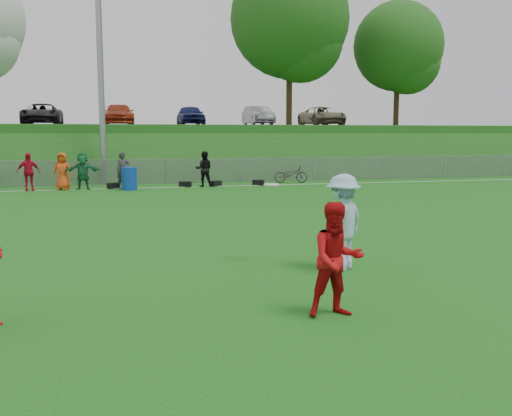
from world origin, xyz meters
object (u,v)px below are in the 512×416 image
object	(u,v)px
player_blue	(343,222)
frisbee	(271,185)
recycling_bin	(129,179)
bicycle	(291,174)
player_red_center	(337,260)

from	to	relation	value
player_blue	frisbee	distance (m)	1.59
player_blue	recycling_bin	xyz separation A→B (m)	(-3.37, 16.49, -0.39)
bicycle	player_blue	bearing A→B (deg)	179.98
recycling_bin	bicycle	size ratio (longest dim) A/B	0.61
player_blue	frisbee	xyz separation A→B (m)	(-1.13, 0.91, 0.65)
bicycle	player_red_center	bearing A→B (deg)	178.73
player_red_center	player_blue	bearing A→B (deg)	66.98
player_blue	bicycle	xyz separation A→B (m)	(4.88, 18.29, -0.46)
player_blue	recycling_bin	size ratio (longest dim) A/B	1.75
player_red_center	bicycle	xyz separation A→B (m)	(6.06, 20.85, -0.36)
player_red_center	player_blue	xyz separation A→B (m)	(1.18, 2.57, 0.10)
frisbee	recycling_bin	distance (m)	15.77
player_red_center	frisbee	size ratio (longest dim) A/B	5.32
bicycle	recycling_bin	bearing A→B (deg)	117.23
player_blue	recycling_bin	distance (m)	16.83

